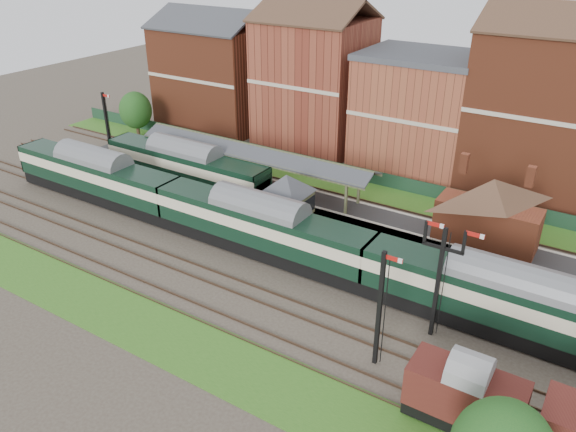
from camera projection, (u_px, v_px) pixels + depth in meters
The scene contains 17 objects.
ground at pixel (296, 265), 44.85m from camera, with size 160.00×160.00×0.00m, color #473D33.
grass_back at pixel (379, 194), 56.87m from camera, with size 90.00×4.50×0.06m, color #2D6619.
grass_front at pixel (198, 350), 35.82m from camera, with size 90.00×5.00×0.06m, color #2D6619.
fence at pixel (387, 181), 58.04m from camera, with size 90.00×0.12×1.50m, color #193823.
platform at pixel (305, 201), 54.33m from camera, with size 55.00×3.40×1.00m, color #2D2D2D.
signal_box at pixel (286, 206), 47.26m from camera, with size 5.40×5.40×6.00m.
brick_hut at pixel (372, 252), 44.37m from camera, with size 3.20×2.64×2.94m.
station_building at pixel (489, 211), 44.67m from camera, with size 8.10×8.10×5.90m.
canopy at pixel (253, 149), 55.32m from camera, with size 26.00×3.89×4.08m.
semaphore_bracket at pixel (440, 275), 35.13m from camera, with size 3.60×0.25×8.18m.
semaphore_platform_end at pixel (107, 126), 63.21m from camera, with size 1.23×0.25×8.00m.
semaphore_siding at pixel (380, 308), 32.93m from camera, with size 1.23×0.25×8.00m.
town_backdrop at pixel (416, 105), 60.53m from camera, with size 69.00×10.00×16.00m.
dmu_train at pixel (260, 225), 45.33m from camera, with size 58.34×3.06×4.48m.
platform_railcar at pixel (186, 166), 56.71m from camera, with size 19.05×3.00×4.39m.
goods_van_a at pixel (465, 395), 29.56m from camera, with size 6.01×2.60×3.64m.
tree_back at pixel (136, 110), 70.66m from camera, with size 4.06×4.06×5.93m.
Camera 1 is at (19.79, -32.56, 24.01)m, focal length 35.00 mm.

